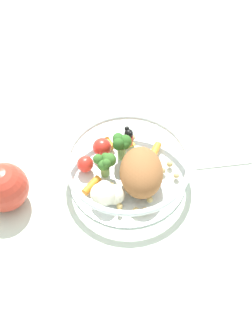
# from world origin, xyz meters

# --- Properties ---
(ground_plane) EXTENTS (2.40, 2.40, 0.00)m
(ground_plane) POSITION_xyz_m (0.00, 0.00, 0.00)
(ground_plane) COLOR silver
(food_container) EXTENTS (0.20, 0.20, 0.07)m
(food_container) POSITION_xyz_m (0.01, -0.01, 0.03)
(food_container) COLOR white
(food_container) RESTS_ON ground_plane
(loose_apple) EXTENTS (0.08, 0.08, 0.09)m
(loose_apple) POSITION_xyz_m (-0.02, 0.17, 0.04)
(loose_apple) COLOR #BC3828
(loose_apple) RESTS_ON ground_plane
(folded_napkin) EXTENTS (0.12, 0.15, 0.01)m
(folded_napkin) POSITION_xyz_m (0.09, -0.19, 0.00)
(folded_napkin) COLOR white
(folded_napkin) RESTS_ON ground_plane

